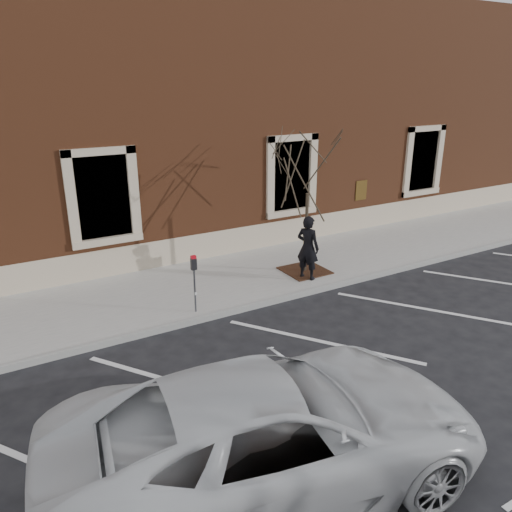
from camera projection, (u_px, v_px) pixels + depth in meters
ground at (268, 304)px, 12.58m from camera, size 120.00×120.00×0.00m
sidewalk_near at (235, 278)px, 13.98m from camera, size 40.00×3.50×0.15m
curb_near at (269, 302)px, 12.52m from camera, size 40.00×0.12×0.15m
parking_stripes at (321, 341)px, 10.79m from camera, size 28.00×4.40×0.01m
building_civic at (154, 119)px, 17.52m from camera, size 40.00×8.62×8.00m
man at (308, 248)px, 13.50m from camera, size 0.67×0.77×1.78m
parking_meter at (194, 273)px, 11.52m from camera, size 0.13×0.10×1.41m
tree_grate at (305, 270)px, 14.30m from camera, size 1.20×1.20×0.03m
sapling at (308, 171)px, 13.33m from camera, size 2.47×2.47×4.12m
white_truck at (271, 430)px, 6.82m from camera, size 6.47×3.74×1.70m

